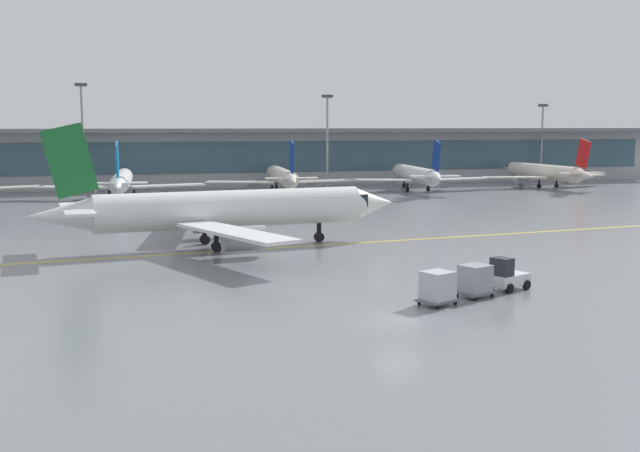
{
  "coord_description": "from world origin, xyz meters",
  "views": [
    {
      "loc": [
        -14.31,
        -37.09,
        10.23
      ],
      "look_at": [
        -0.09,
        15.7,
        3.0
      ],
      "focal_mm": 43.16,
      "sensor_mm": 36.0,
      "label": 1
    }
  ],
  "objects_px": {
    "apron_light_mast_2": "(327,137)",
    "apron_light_mast_3": "(542,139)",
    "gate_airplane_4": "(416,175)",
    "cargo_dolly_lead": "(475,280)",
    "cargo_dolly_trailing": "(438,287)",
    "gate_airplane_2": "(122,181)",
    "gate_airplane_5": "(544,172)",
    "gate_airplane_3": "(282,177)",
    "taxiing_regional_jet": "(227,210)",
    "baggage_tug": "(507,276)",
    "apron_light_mast_1": "(83,133)"
  },
  "relations": [
    {
      "from": "gate_airplane_5",
      "to": "apron_light_mast_2",
      "type": "distance_m",
      "value": 36.17
    },
    {
      "from": "gate_airplane_3",
      "to": "gate_airplane_4",
      "type": "xyz_separation_m",
      "value": [
        21.0,
        -1.24,
        0.0
      ]
    },
    {
      "from": "gate_airplane_2",
      "to": "gate_airplane_5",
      "type": "height_order",
      "value": "same"
    },
    {
      "from": "baggage_tug",
      "to": "cargo_dolly_lead",
      "type": "xyz_separation_m",
      "value": [
        -2.79,
        -1.23,
        0.16
      ]
    },
    {
      "from": "cargo_dolly_trailing",
      "to": "apron_light_mast_2",
      "type": "bearing_deg",
      "value": 55.04
    },
    {
      "from": "gate_airplane_3",
      "to": "apron_light_mast_2",
      "type": "distance_m",
      "value": 12.75
    },
    {
      "from": "gate_airplane_3",
      "to": "baggage_tug",
      "type": "xyz_separation_m",
      "value": [
        -1.0,
        -70.31,
        -1.56
      ]
    },
    {
      "from": "cargo_dolly_lead",
      "to": "apron_light_mast_3",
      "type": "xyz_separation_m",
      "value": [
        53.69,
        82.17,
        6.57
      ]
    },
    {
      "from": "gate_airplane_2",
      "to": "gate_airplane_4",
      "type": "bearing_deg",
      "value": -84.52
    },
    {
      "from": "gate_airplane_3",
      "to": "apron_light_mast_1",
      "type": "bearing_deg",
      "value": 76.48
    },
    {
      "from": "cargo_dolly_lead",
      "to": "cargo_dolly_trailing",
      "type": "relative_size",
      "value": 1.0
    },
    {
      "from": "gate_airplane_3",
      "to": "apron_light_mast_2",
      "type": "bearing_deg",
      "value": -47.87
    },
    {
      "from": "gate_airplane_2",
      "to": "cargo_dolly_lead",
      "type": "relative_size",
      "value": 9.62
    },
    {
      "from": "gate_airplane_2",
      "to": "taxiing_regional_jet",
      "type": "bearing_deg",
      "value": -166.82
    },
    {
      "from": "taxiing_regional_jet",
      "to": "cargo_dolly_trailing",
      "type": "xyz_separation_m",
      "value": [
        8.57,
        -23.98,
        -2.07
      ]
    },
    {
      "from": "gate_airplane_2",
      "to": "apron_light_mast_2",
      "type": "bearing_deg",
      "value": -69.63
    },
    {
      "from": "gate_airplane_4",
      "to": "gate_airplane_3",
      "type": "bearing_deg",
      "value": 91.79
    },
    {
      "from": "taxiing_regional_jet",
      "to": "apron_light_mast_3",
      "type": "height_order",
      "value": "apron_light_mast_3"
    },
    {
      "from": "taxiing_regional_jet",
      "to": "cargo_dolly_trailing",
      "type": "distance_m",
      "value": 25.55
    },
    {
      "from": "gate_airplane_3",
      "to": "taxiing_regional_jet",
      "type": "xyz_separation_m",
      "value": [
        -15.35,
        -48.87,
        0.67
      ]
    },
    {
      "from": "apron_light_mast_1",
      "to": "gate_airplane_5",
      "type": "bearing_deg",
      "value": -7.49
    },
    {
      "from": "cargo_dolly_trailing",
      "to": "apron_light_mast_2",
      "type": "relative_size",
      "value": 0.17
    },
    {
      "from": "gate_airplane_2",
      "to": "baggage_tug",
      "type": "height_order",
      "value": "gate_airplane_2"
    },
    {
      "from": "gate_airplane_4",
      "to": "apron_light_mast_3",
      "type": "xyz_separation_m",
      "value": [
        28.91,
        11.88,
        5.17
      ]
    },
    {
      "from": "baggage_tug",
      "to": "apron_light_mast_3",
      "type": "distance_m",
      "value": 95.86
    },
    {
      "from": "gate_airplane_4",
      "to": "apron_light_mast_2",
      "type": "distance_m",
      "value": 15.64
    },
    {
      "from": "gate_airplane_4",
      "to": "taxiing_regional_jet",
      "type": "bearing_deg",
      "value": 147.83
    },
    {
      "from": "gate_airplane_3",
      "to": "gate_airplane_5",
      "type": "distance_m",
      "value": 43.95
    },
    {
      "from": "gate_airplane_2",
      "to": "apron_light_mast_2",
      "type": "relative_size",
      "value": 1.65
    },
    {
      "from": "gate_airplane_5",
      "to": "apron_light_mast_1",
      "type": "height_order",
      "value": "apron_light_mast_1"
    },
    {
      "from": "baggage_tug",
      "to": "gate_airplane_5",
      "type": "bearing_deg",
      "value": 33.49
    },
    {
      "from": "baggage_tug",
      "to": "apron_light_mast_2",
      "type": "distance_m",
      "value": 78.29
    },
    {
      "from": "apron_light_mast_2",
      "to": "apron_light_mast_3",
      "type": "distance_m",
      "value": 41.08
    },
    {
      "from": "gate_airplane_5",
      "to": "taxiing_regional_jet",
      "type": "xyz_separation_m",
      "value": [
        -59.3,
        -48.52,
        0.67
      ]
    },
    {
      "from": "taxiing_regional_jet",
      "to": "apron_light_mast_3",
      "type": "relative_size",
      "value": 2.26
    },
    {
      "from": "gate_airplane_3",
      "to": "cargo_dolly_trailing",
      "type": "xyz_separation_m",
      "value": [
        -6.78,
        -72.85,
        -1.4
      ]
    },
    {
      "from": "gate_airplane_2",
      "to": "cargo_dolly_trailing",
      "type": "distance_m",
      "value": 71.91
    },
    {
      "from": "taxiing_regional_jet",
      "to": "apron_light_mast_3",
      "type": "xyz_separation_m",
      "value": [
        65.26,
        59.52,
        4.5
      ]
    },
    {
      "from": "apron_light_mast_1",
      "to": "apron_light_mast_2",
      "type": "relative_size",
      "value": 1.1
    },
    {
      "from": "gate_airplane_4",
      "to": "taxiing_regional_jet",
      "type": "xyz_separation_m",
      "value": [
        -36.35,
        -47.63,
        0.67
      ]
    },
    {
      "from": "gate_airplane_5",
      "to": "taxiing_regional_jet",
      "type": "bearing_deg",
      "value": 125.65
    },
    {
      "from": "cargo_dolly_lead",
      "to": "gate_airplane_4",
      "type": "bearing_deg",
      "value": 46.8
    },
    {
      "from": "apron_light_mast_1",
      "to": "apron_light_mast_3",
      "type": "bearing_deg",
      "value": 1.06
    },
    {
      "from": "gate_airplane_2",
      "to": "apron_light_mast_3",
      "type": "relative_size",
      "value": 1.78
    },
    {
      "from": "gate_airplane_5",
      "to": "gate_airplane_4",
      "type": "bearing_deg",
      "value": 88.57
    },
    {
      "from": "gate_airplane_2",
      "to": "cargo_dolly_trailing",
      "type": "xyz_separation_m",
      "value": [
        16.53,
        -69.97,
        -1.4
      ]
    },
    {
      "from": "gate_airplane_3",
      "to": "baggage_tug",
      "type": "bearing_deg",
      "value": -176.57
    },
    {
      "from": "gate_airplane_3",
      "to": "apron_light_mast_3",
      "type": "height_order",
      "value": "apron_light_mast_3"
    },
    {
      "from": "gate_airplane_3",
      "to": "cargo_dolly_trailing",
      "type": "relative_size",
      "value": 9.62
    },
    {
      "from": "cargo_dolly_lead",
      "to": "baggage_tug",
      "type": "bearing_deg",
      "value": -0.0
    }
  ]
}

